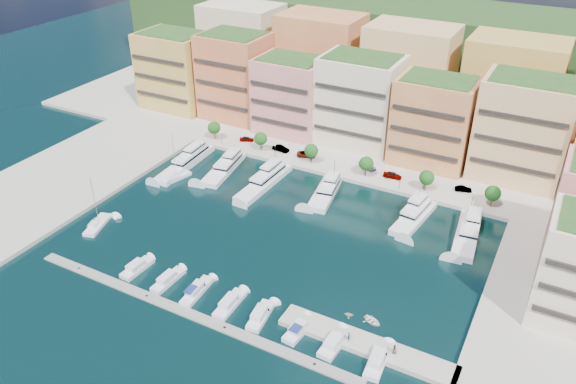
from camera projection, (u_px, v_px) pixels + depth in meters
name	position (u px, v px, depth m)	size (l,w,h in m)	color
ground	(277.00, 235.00, 126.17)	(400.00, 400.00, 0.00)	black
north_quay	(375.00, 134.00, 173.17)	(220.00, 64.00, 2.00)	#9E998E
east_quay	(573.00, 359.00, 94.82)	(34.00, 76.00, 2.00)	#9E998E
west_quay	(54.00, 186.00, 145.39)	(34.00, 76.00, 2.00)	#9E998E
hillside	(421.00, 86.00, 209.56)	(240.00, 40.00, 58.00)	#1E3E19
south_pontoon	(184.00, 312.00, 104.65)	(72.00, 2.20, 0.35)	gray
finger_pier	(366.00, 347.00, 97.26)	(32.00, 5.00, 2.00)	#9E998E
apartment_0	(176.00, 70.00, 184.21)	(22.00, 16.50, 24.80)	gold
apartment_1	(235.00, 76.00, 176.25)	(20.00, 16.50, 26.80)	#CA5F43
apartment_2	(291.00, 96.00, 167.18)	(20.00, 15.50, 22.80)	#E18A7D
apartment_3	(360.00, 101.00, 159.37)	(22.00, 16.50, 25.80)	beige
apartment_4	(433.00, 121.00, 149.39)	(20.00, 15.50, 23.80)	#DB9A52
apartment_5	(523.00, 130.00, 141.17)	(22.00, 16.50, 26.80)	tan
backblock_0	(243.00, 48.00, 196.56)	(26.00, 18.00, 30.00)	beige
backblock_1	(320.00, 61.00, 184.32)	(26.00, 18.00, 30.00)	#DB9A52
backblock_2	(408.00, 75.00, 172.09)	(26.00, 18.00, 30.00)	tan
backblock_3	(510.00, 91.00, 159.85)	(26.00, 18.00, 30.00)	gold
tree_0	(214.00, 128.00, 165.47)	(3.80, 3.80, 5.65)	#473323
tree_1	(261.00, 139.00, 158.94)	(3.80, 3.80, 5.65)	#473323
tree_2	(311.00, 151.00, 152.42)	(3.80, 3.80, 5.65)	#473323
tree_3	(366.00, 164.00, 145.89)	(3.80, 3.80, 5.65)	#473323
tree_4	(427.00, 178.00, 139.37)	(3.80, 3.80, 5.65)	#473323
tree_5	(493.00, 193.00, 132.84)	(3.80, 3.80, 5.65)	#473323
lamppost_0	(221.00, 136.00, 162.56)	(0.30, 0.30, 4.20)	black
lamppost_1	(275.00, 149.00, 155.22)	(0.30, 0.30, 4.20)	black
lamppost_2	(335.00, 164.00, 147.88)	(0.30, 0.30, 4.20)	black
lamppost_3	(400.00, 179.00, 140.54)	(0.30, 0.30, 4.20)	black
lamppost_4	(473.00, 197.00, 133.19)	(0.30, 0.30, 4.20)	black
yacht_0	(187.00, 161.00, 154.95)	(5.91, 24.08, 7.30)	silver
yacht_1	(225.00, 167.00, 152.05)	(7.84, 19.77, 7.30)	silver
yacht_2	(266.00, 180.00, 145.62)	(5.13, 22.06, 7.30)	silver
yacht_3	(326.00, 191.00, 140.82)	(7.38, 17.25, 7.30)	silver
yacht_5	(415.00, 215.00, 131.25)	(6.62, 17.72, 7.30)	silver
yacht_6	(468.00, 231.00, 125.44)	(6.72, 19.69, 7.30)	silver
cruiser_2	(137.00, 268.00, 115.09)	(2.95, 7.67, 2.55)	silver
cruiser_3	(168.00, 280.00, 111.80)	(2.63, 8.30, 2.55)	silver
cruiser_4	(197.00, 291.00, 108.90)	(3.04, 9.12, 2.66)	silver
cruiser_5	(230.00, 304.00, 105.80)	(2.98, 8.52, 2.55)	silver
cruiser_6	(260.00, 316.00, 103.06)	(3.63, 8.32, 2.55)	silver
cruiser_7	(298.00, 330.00, 99.85)	(3.21, 7.33, 2.66)	silver
cruiser_8	(334.00, 344.00, 97.05)	(3.24, 7.64, 2.55)	silver
cruiser_9	(377.00, 361.00, 93.77)	(3.47, 8.75, 2.55)	silver
sailboat_0	(97.00, 225.00, 129.12)	(5.43, 9.41, 13.20)	silver
sailboat_2	(176.00, 178.00, 148.38)	(4.82, 8.92, 13.20)	silver
tender_2	(372.00, 321.00, 102.15)	(2.54, 3.55, 0.74)	white
tender_1	(349.00, 314.00, 103.54)	(1.50, 1.74, 0.92)	beige
car_0	(247.00, 139.00, 165.89)	(1.68, 4.18, 1.42)	gray
car_1	(281.00, 149.00, 160.11)	(1.75, 5.01, 1.65)	gray
car_2	(306.00, 154.00, 157.18)	(2.49, 5.41, 1.50)	gray
car_3	(368.00, 166.00, 150.99)	(2.09, 5.14, 1.49)	gray
car_4	(393.00, 175.00, 146.55)	(1.96, 4.87, 1.66)	gray
car_5	(463.00, 189.00, 140.67)	(1.44, 4.12, 1.36)	gray
person_0	(349.00, 336.00, 96.72)	(0.67, 0.44, 1.83)	#232C46
person_1	(394.00, 349.00, 94.10)	(0.95, 0.74, 1.96)	brown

